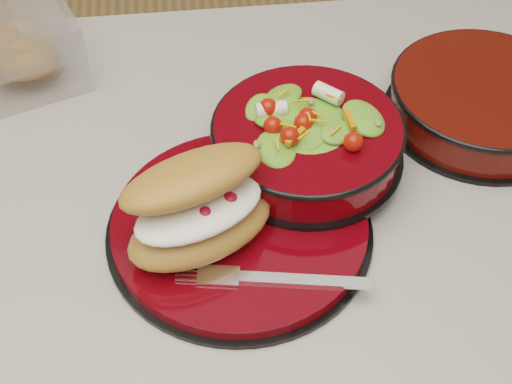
{
  "coord_description": "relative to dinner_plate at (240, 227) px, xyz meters",
  "views": [
    {
      "loc": [
        0.11,
        -0.54,
        1.5
      ],
      "look_at": [
        0.17,
        -0.04,
        0.94
      ],
      "focal_mm": 50.0,
      "sensor_mm": 36.0,
      "label": 1
    }
  ],
  "objects": [
    {
      "name": "croissant",
      "position": [
        -0.04,
        -0.02,
        0.06
      ],
      "size": [
        0.18,
        0.15,
        0.1
      ],
      "rotation": [
        0.0,
        0.0,
        0.41
      ],
      "color": "#A76F33",
      "rests_on": "dinner_plate"
    },
    {
      "name": "fork",
      "position": [
        0.03,
        -0.08,
        0.01
      ],
      "size": [
        0.17,
        0.05,
        0.0
      ],
      "rotation": [
        0.0,
        0.0,
        1.39
      ],
      "color": "silver",
      "rests_on": "dinner_plate"
    },
    {
      "name": "extra_bowl",
      "position": [
        0.31,
        0.15,
        0.02
      ],
      "size": [
        0.24,
        0.24,
        0.05
      ],
      "rotation": [
        0.0,
        0.0,
        -0.26
      ],
      "color": "black",
      "rests_on": "island_counter"
    },
    {
      "name": "dinner_plate",
      "position": [
        0.0,
        0.0,
        0.0
      ],
      "size": [
        0.29,
        0.29,
        0.02
      ],
      "rotation": [
        0.0,
        0.0,
        -0.19
      ],
      "color": "black",
      "rests_on": "island_counter"
    },
    {
      "name": "salad_bowl",
      "position": [
        0.08,
        0.09,
        0.04
      ],
      "size": [
        0.22,
        0.22,
        0.09
      ],
      "rotation": [
        0.0,
        0.0,
        -0.02
      ],
      "color": "black",
      "rests_on": "dinner_plate"
    }
  ]
}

